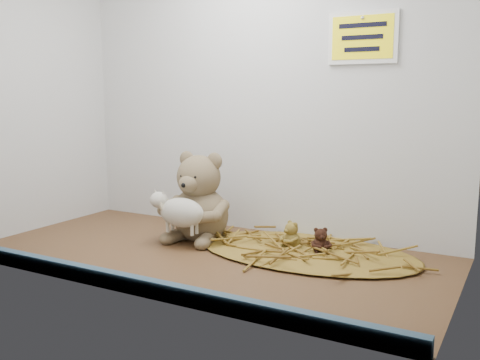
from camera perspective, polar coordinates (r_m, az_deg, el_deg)
The scene contains 8 objects.
alcove_shell at distance 138.74cm, azimuth -1.85°, elevation 10.99°, with size 120.40×60.20×90.40cm.
front_rail at distance 114.59cm, azimuth -11.60°, elevation -10.79°, with size 119.28×2.20×3.60cm, color #355166.
straw_bed at distance 139.57cm, azimuth 7.03°, elevation -7.56°, with size 59.17×34.35×1.15cm, color brown.
main_teddy at distance 149.55cm, azimuth -4.29°, elevation -1.72°, with size 20.00×21.11×24.80cm, color #766949, non-canonical shape.
toy_lamb at distance 142.95cm, azimuth -6.23°, elevation -3.48°, with size 17.03×10.39×11.01cm, color beige, non-canonical shape.
mini_teddy_tan at distance 140.17cm, azimuth 5.56°, elevation -5.71°, with size 5.72×6.04×7.09cm, color olive, non-canonical shape.
mini_teddy_brown at distance 136.90cm, azimuth 8.59°, elevation -6.26°, with size 5.25×5.54×6.51cm, color black, non-canonical shape.
wall_sign at distance 146.23cm, azimuth 12.96°, elevation 14.60°, with size 16.00×1.20×11.00cm, color #FFEB0D.
Camera 1 is at (70.70, -110.29, 40.41)cm, focal length 40.00 mm.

